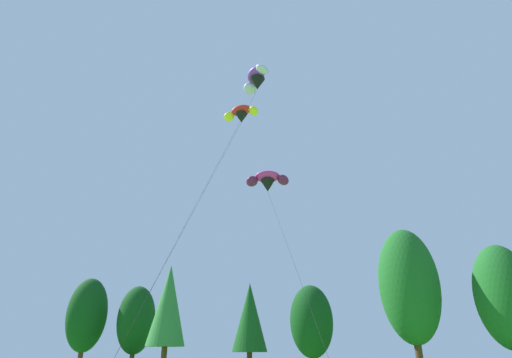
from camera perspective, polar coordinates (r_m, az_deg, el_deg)
name	(u,v)px	position (r m, az deg, el deg)	size (l,w,h in m)	color
treeline_tree_a	(87,315)	(57.75, -22.58, -17.12)	(4.86, 4.86, 11.32)	#472D19
treeline_tree_b	(136,320)	(55.53, -16.42, -18.36)	(4.58, 4.58, 10.30)	#472D19
treeline_tree_c	(168,305)	(47.67, -12.19, -16.82)	(4.14, 4.14, 11.56)	#472D19
treeline_tree_d	(250,317)	(45.64, -0.88, -18.70)	(3.68, 3.68, 9.45)	#472D19
treeline_tree_e	(311,321)	(41.80, 7.76, -19.10)	(4.10, 4.10, 8.53)	#472D19
treeline_tree_f	(409,285)	(41.98, 20.60, -13.73)	(5.45, 5.45, 13.51)	#472D19
treeline_tree_g	(505,296)	(42.02, 31.47, -13.79)	(4.82, 4.82, 11.20)	#472D19
parafoil_kite_high_purple	(256,79)	(32.97, 0.05, 13.76)	(6.13, 9.24, 21.72)	purple
parafoil_kite_mid_magenta	(268,181)	(34.28, 1.63, -0.26)	(9.15, 12.91, 14.86)	#D12893
parafoil_kite_far_red_yellow	(241,114)	(33.95, -2.10, 9.04)	(4.05, 9.82, 19.97)	red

